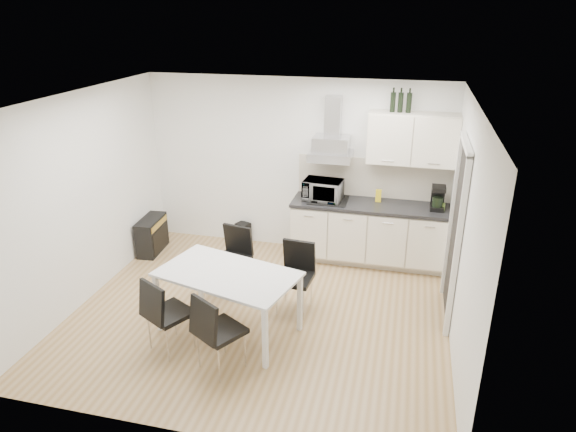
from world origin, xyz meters
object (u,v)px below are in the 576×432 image
object	(u,v)px
chair_near_left	(170,314)
chair_near_right	(221,332)
chair_far_left	(231,262)
floor_speaker	(243,233)
kitchenette	(373,209)
guitar_amp	(152,235)
chair_far_right	(294,279)
dining_table	(228,279)

from	to	relation	value
chair_near_left	chair_near_right	distance (m)	0.67
chair_near_right	chair_far_left	bearing A→B (deg)	136.61
chair_far_left	floor_speaker	world-z (taller)	chair_far_left
kitchenette	chair_near_right	xyz separation A→B (m)	(-1.27, -2.81, -0.39)
chair_near_left	chair_far_left	bearing A→B (deg)	108.62
chair_near_left	chair_near_right	bearing A→B (deg)	13.68
floor_speaker	guitar_amp	bearing A→B (deg)	-129.32
chair_near_left	chair_far_right	bearing A→B (deg)	71.71
dining_table	chair_far_left	distance (m)	0.91
dining_table	chair_near_left	world-z (taller)	chair_near_left
dining_table	chair_far_left	size ratio (longest dim) A/B	1.94
dining_table	floor_speaker	bearing A→B (deg)	119.31
kitchenette	chair_far_left	distance (m)	2.17
chair_far_left	chair_near_left	bearing A→B (deg)	90.20
kitchenette	chair_far_right	bearing A→B (deg)	-116.39
chair_near_right	floor_speaker	distance (m)	3.08
chair_far_left	chair_far_right	bearing A→B (deg)	174.18
dining_table	floor_speaker	distance (m)	2.45
chair_far_right	chair_far_left	bearing A→B (deg)	-11.70
kitchenette	chair_near_right	bearing A→B (deg)	-114.36
chair_far_right	floor_speaker	distance (m)	2.15
kitchenette	chair_far_left	xyz separation A→B (m)	(-1.68, -1.32, -0.39)
chair_near_right	chair_far_right	bearing A→B (deg)	99.59
kitchenette	floor_speaker	xyz separation A→B (m)	(-2.02, 0.17, -0.66)
chair_far_left	chair_near_left	distance (m)	1.34
kitchenette	dining_table	xyz separation A→B (m)	(-1.42, -2.15, -0.15)
chair_far_left	chair_near_right	distance (m)	1.55
chair_far_left	chair_near_left	xyz separation A→B (m)	(-0.24, -1.32, 0.00)
dining_table	chair_near_left	xyz separation A→B (m)	(-0.50, -0.48, -0.24)
kitchenette	chair_near_right	world-z (taller)	kitchenette
guitar_amp	floor_speaker	size ratio (longest dim) A/B	1.99
chair_near_left	guitar_amp	distance (m)	2.57
chair_near_right	floor_speaker	xyz separation A→B (m)	(-0.74, 2.97, -0.27)
dining_table	chair_far_right	bearing A→B (deg)	56.84
kitchenette	dining_table	distance (m)	2.58
dining_table	chair_near_left	bearing A→B (deg)	-121.11
dining_table	chair_far_left	world-z (taller)	chair_far_left
chair_far_right	floor_speaker	world-z (taller)	chair_far_right
floor_speaker	chair_near_left	bearing A→B (deg)	-63.44
kitchenette	dining_table	bearing A→B (deg)	-123.46
guitar_amp	chair_near_right	bearing A→B (deg)	-53.97
chair_near_left	floor_speaker	world-z (taller)	chair_near_left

